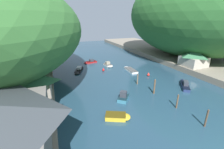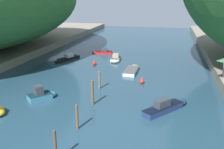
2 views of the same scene
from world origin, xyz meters
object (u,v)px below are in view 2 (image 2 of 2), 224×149
(boat_yellow_tender, at_px, (67,58))
(boat_moored_right, at_px, (132,70))
(boat_navy_launch, at_px, (115,59))
(boat_far_right_bank, at_px, (42,95))
(boat_open_rowboat, at_px, (167,106))
(channel_buoy_near, at_px, (94,63))
(boat_mid_channel, at_px, (102,52))
(channel_buoy_far, at_px, (142,81))

(boat_yellow_tender, distance_m, boat_moored_right, 14.22)
(boat_navy_launch, relative_size, boat_moored_right, 0.69)
(boat_yellow_tender, height_order, boat_far_right_bank, boat_far_right_bank)
(boat_navy_launch, relative_size, boat_open_rowboat, 0.73)
(boat_far_right_bank, distance_m, channel_buoy_near, 16.09)
(boat_navy_launch, bearing_deg, boat_mid_channel, -58.54)
(boat_navy_launch, bearing_deg, boat_yellow_tender, 4.84)
(boat_mid_channel, relative_size, channel_buoy_near, 4.54)
(boat_open_rowboat, xyz_separation_m, boat_moored_right, (-5.92, 13.68, -0.17))
(boat_yellow_tender, xyz_separation_m, boat_navy_launch, (9.32, 1.54, 0.07))
(channel_buoy_near, height_order, channel_buoy_far, channel_buoy_near)
(channel_buoy_far, bearing_deg, channel_buoy_near, 140.33)
(boat_navy_launch, distance_m, boat_mid_channel, 7.23)
(boat_navy_launch, distance_m, channel_buoy_near, 4.96)
(boat_moored_right, bearing_deg, boat_open_rowboat, -65.04)
(boat_navy_launch, height_order, boat_open_rowboat, boat_open_rowboat)
(boat_moored_right, xyz_separation_m, channel_buoy_near, (-7.11, 2.12, 0.11))
(boat_mid_channel, relative_size, boat_moored_right, 0.75)
(boat_yellow_tender, xyz_separation_m, boat_moored_right, (13.47, -4.56, -0.05))
(channel_buoy_near, bearing_deg, boat_mid_channel, 97.51)
(boat_navy_launch, distance_m, boat_open_rowboat, 22.20)
(channel_buoy_near, xyz_separation_m, channel_buoy_far, (9.37, -7.77, -0.01))
(boat_navy_launch, height_order, channel_buoy_far, boat_navy_launch)
(boat_navy_launch, distance_m, boat_moored_right, 7.38)
(boat_yellow_tender, distance_m, boat_navy_launch, 9.44)
(boat_yellow_tender, relative_size, boat_mid_channel, 1.35)
(boat_open_rowboat, height_order, boat_far_right_bank, boat_far_right_bank)
(channel_buoy_near, bearing_deg, boat_far_right_bank, -95.53)
(boat_open_rowboat, bearing_deg, boat_mid_channel, 158.07)
(boat_mid_channel, xyz_separation_m, boat_moored_right, (8.41, -11.95, -0.05))
(boat_navy_launch, height_order, boat_far_right_bank, boat_far_right_bank)
(boat_yellow_tender, bearing_deg, boat_navy_launch, -149.14)
(boat_open_rowboat, distance_m, channel_buoy_far, 8.82)
(boat_far_right_bank, bearing_deg, channel_buoy_near, 125.24)
(boat_far_right_bank, xyz_separation_m, boat_mid_channel, (0.25, 25.85, -0.19))
(boat_yellow_tender, bearing_deg, boat_far_right_bank, 126.05)
(boat_open_rowboat, bearing_deg, boat_yellow_tender, 175.62)
(boat_navy_launch, relative_size, boat_far_right_bank, 1.19)
(boat_yellow_tender, bearing_deg, channel_buoy_far, 168.45)
(boat_moored_right, distance_m, channel_buoy_far, 6.09)
(boat_navy_launch, xyz_separation_m, boat_far_right_bank, (-4.51, -20.00, 0.12))
(boat_yellow_tender, distance_m, boat_far_right_bank, 19.07)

